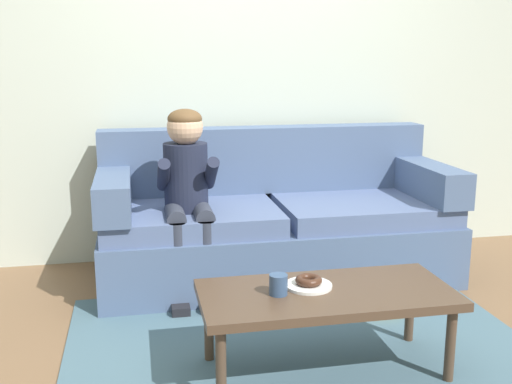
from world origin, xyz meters
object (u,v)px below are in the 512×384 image
Objects in this scene: couch at (275,225)px; coffee_table at (326,299)px; donut at (309,280)px; toy_controller at (383,314)px; mug at (278,285)px; person_child at (187,184)px.

coffee_table is (-0.06, -1.27, 0.01)m from couch.
toy_controller is (0.55, 0.43, -0.40)m from donut.
coffee_table is 12.44× the size of mug.
donut reaches higher than toy_controller.
mug reaches higher than donut.
coffee_table is 9.33× the size of donut.
donut is at bearing -66.17° from person_child.
person_child is 9.18× the size of donut.
person_child is at bearing 105.30° from mug.
person_child reaches higher than couch.
couch is 1.96× the size of coffee_table.
coffee_table is 0.76m from toy_controller.
mug reaches higher than coffee_table.
mug is (0.29, -1.06, -0.24)m from person_child.
person_child is 1.13m from donut.
person_child is 1.32m from toy_controller.
couch reaches higher than toy_controller.
mug is (-0.22, -0.00, 0.09)m from coffee_table.
couch is 18.30× the size of donut.
person_child is at bearing -160.19° from couch.
toy_controller is (0.71, 0.49, -0.41)m from mug.
couch is 1.99× the size of person_child.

